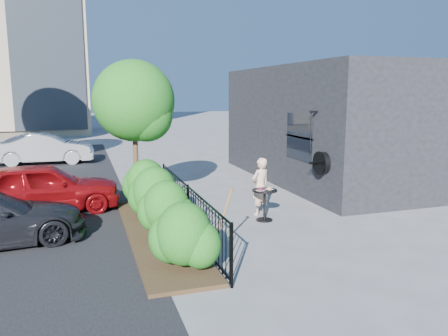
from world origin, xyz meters
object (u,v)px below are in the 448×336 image
object	(u,v)px
patio_tree	(137,106)
car_silver	(45,148)
shovel	(220,226)
woman	(260,186)
car_red	(43,188)
cafe_table	(265,199)

from	to	relation	value
patio_tree	car_silver	world-z (taller)	patio_tree
patio_tree	shovel	bearing A→B (deg)	-77.39
woman	car_red	bearing A→B (deg)	-40.35
cafe_table	car_silver	world-z (taller)	car_silver
shovel	car_silver	distance (m)	13.57
car_silver	patio_tree	bearing A→B (deg)	-157.37
shovel	cafe_table	bearing A→B (deg)	47.82
cafe_table	car_silver	distance (m)	12.45
car_red	car_silver	distance (m)	8.57
car_red	cafe_table	bearing A→B (deg)	-119.43
car_silver	cafe_table	bearing A→B (deg)	-149.27
woman	cafe_table	bearing A→B (deg)	58.19
patio_tree	car_red	distance (m)	3.26
shovel	car_silver	bearing A→B (deg)	107.24
patio_tree	shovel	distance (m)	4.98
patio_tree	woman	world-z (taller)	patio_tree
patio_tree	cafe_table	xyz separation A→B (m)	(2.73, -2.45, -2.23)
shovel	car_red	bearing A→B (deg)	128.27
woman	car_red	size ratio (longest dim) A/B	0.38
car_red	car_silver	bearing A→B (deg)	-0.45
patio_tree	woman	xyz separation A→B (m)	(2.84, -1.92, -2.02)
woman	patio_tree	bearing A→B (deg)	-54.42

